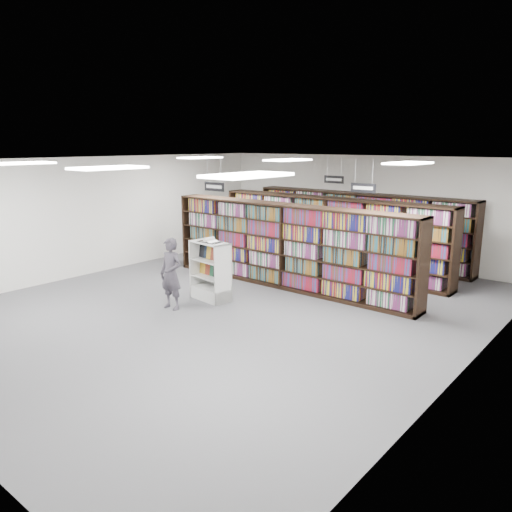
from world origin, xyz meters
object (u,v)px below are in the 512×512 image
Objects in this scene: open_book at (209,241)px; shopper at (171,274)px; endcap_display at (212,279)px; bookshelf_row_near at (287,246)px.

open_book is 0.35× the size of shopper.
endcap_display is 1.11m from shopper.
shopper is at bearing -93.49° from endcap_display.
open_book is (-0.74, -1.96, 0.35)m from bookshelf_row_near.
open_book is (0.00, -0.05, 0.93)m from endcap_display.
bookshelf_row_near is 5.13× the size of endcap_display.
open_book reaches higher than endcap_display.
endcap_display is 2.48× the size of open_book.
endcap_display is (-0.75, -1.91, -0.58)m from bookshelf_row_near.
bookshelf_row_near is 4.46× the size of shopper.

